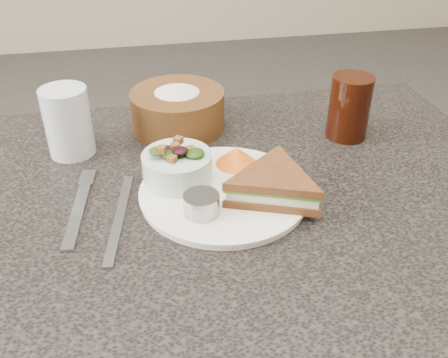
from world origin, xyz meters
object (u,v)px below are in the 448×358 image
Objects in this scene: dressing_ramekin at (201,204)px; salad_bowl at (177,162)px; sandwich at (274,185)px; water_glass at (68,122)px; dinner_plate at (224,193)px; bread_basket at (178,104)px; dining_table at (217,353)px; cola_glass at (350,104)px.

salad_bowl is at bearing 103.83° from dressing_ramekin.
sandwich is 1.37× the size of water_glass.
dressing_ramekin is at bearing -129.47° from dinner_plate.
dressing_ramekin is at bearing -150.09° from sandwich.
salad_bowl is at bearing -97.03° from bread_basket.
cola_glass is (0.27, 0.14, 0.44)m from dining_table.
salad_bowl is at bearing -39.50° from water_glass.
bread_basket is 1.47× the size of water_glass.
bread_basket is at bearing 99.84° from dinner_plate.
sandwich is at bearing -136.70° from cola_glass.
bread_basket is at bearing 96.76° from dining_table.
salad_bowl is (-0.06, 0.04, 0.04)m from dinner_plate.
dining_table is 5.79× the size of bread_basket.
sandwich is 3.16× the size of dressing_ramekin.
cola_glass is (0.30, 0.20, 0.04)m from dressing_ramekin.
salad_bowl is 0.20m from bread_basket.
sandwich is (0.07, -0.03, 0.03)m from dinner_plate.
water_glass is at bearing 142.37° from dinner_plate.
dinner_plate is 1.46× the size of bread_basket.
salad_bowl is 2.10× the size of dressing_ramekin.
water_glass is (-0.22, 0.18, 0.43)m from dining_table.
water_glass is (-0.17, 0.14, 0.02)m from salad_bowl.
dressing_ramekin reaches higher than dining_table.
sandwich is 0.26m from cola_glass.
sandwich is at bearing -25.95° from dinner_plate.
dinner_plate is 2.15× the size of water_glass.
dressing_ramekin is 0.29m from bread_basket.
dinner_plate is 0.24m from bread_basket.
sandwich is 0.11m from dressing_ramekin.
dining_table is 3.96× the size of dinner_plate.
dressing_ramekin is 0.30× the size of bread_basket.
dinner_plate is at bearing -32.38° from salad_bowl.
cola_glass reaches higher than dining_table.
sandwich is at bearing -23.89° from dining_table.
dining_table is at bearing 167.61° from dinner_plate.
dining_table is at bearing -83.24° from bread_basket.
dinner_plate is (0.01, -0.00, 0.38)m from dining_table.
dining_table is 0.52m from water_glass.
dinner_plate is 4.95× the size of dressing_ramekin.
dining_table is 9.34× the size of salad_bowl.
salad_bowl is 0.10m from dressing_ramekin.
salad_bowl is 0.34m from cola_glass.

